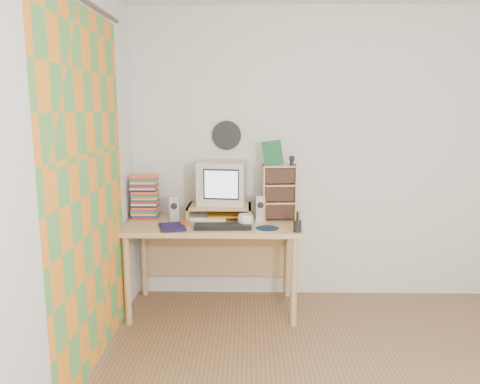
{
  "coord_description": "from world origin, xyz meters",
  "views": [
    {
      "loc": [
        -0.74,
        -2.3,
        1.66
      ],
      "look_at": [
        -0.81,
        1.33,
        1.01
      ],
      "focal_mm": 35.0,
      "sensor_mm": 36.0,
      "label": 1
    }
  ],
  "objects_px": {
    "keyboard": "(223,227)",
    "cd_rack": "(279,192)",
    "crt_monitor": "(222,183)",
    "mug": "(246,220)",
    "desk": "(213,236)",
    "diary": "(160,226)",
    "dvd_stack": "(145,200)"
  },
  "relations": [
    {
      "from": "desk",
      "to": "keyboard",
      "type": "xyz_separation_m",
      "value": [
        0.09,
        -0.27,
        0.15
      ]
    },
    {
      "from": "dvd_stack",
      "to": "cd_rack",
      "type": "xyz_separation_m",
      "value": [
        1.12,
        -0.04,
        0.08
      ]
    },
    {
      "from": "keyboard",
      "to": "cd_rack",
      "type": "bearing_deg",
      "value": 32.4
    },
    {
      "from": "keyboard",
      "to": "cd_rack",
      "type": "relative_size",
      "value": 0.96
    },
    {
      "from": "keyboard",
      "to": "cd_rack",
      "type": "distance_m",
      "value": 0.58
    },
    {
      "from": "crt_monitor",
      "to": "cd_rack",
      "type": "bearing_deg",
      "value": 1.07
    },
    {
      "from": "desk",
      "to": "cd_rack",
      "type": "height_order",
      "value": "cd_rack"
    },
    {
      "from": "keyboard",
      "to": "dvd_stack",
      "type": "distance_m",
      "value": 0.77
    },
    {
      "from": "keyboard",
      "to": "desk",
      "type": "bearing_deg",
      "value": 107.3
    },
    {
      "from": "crt_monitor",
      "to": "mug",
      "type": "relative_size",
      "value": 3.05
    },
    {
      "from": "dvd_stack",
      "to": "mug",
      "type": "bearing_deg",
      "value": -19.42
    },
    {
      "from": "crt_monitor",
      "to": "diary",
      "type": "distance_m",
      "value": 0.66
    },
    {
      "from": "desk",
      "to": "mug",
      "type": "relative_size",
      "value": 11.48
    },
    {
      "from": "keyboard",
      "to": "diary",
      "type": "bearing_deg",
      "value": -178.09
    },
    {
      "from": "desk",
      "to": "dvd_stack",
      "type": "relative_size",
      "value": 4.71
    },
    {
      "from": "desk",
      "to": "keyboard",
      "type": "height_order",
      "value": "keyboard"
    },
    {
      "from": "cd_rack",
      "to": "mug",
      "type": "relative_size",
      "value": 3.72
    },
    {
      "from": "crt_monitor",
      "to": "mug",
      "type": "xyz_separation_m",
      "value": [
        0.2,
        -0.29,
        -0.25
      ]
    },
    {
      "from": "desk",
      "to": "dvd_stack",
      "type": "bearing_deg",
      "value": 172.29
    },
    {
      "from": "cd_rack",
      "to": "mug",
      "type": "distance_m",
      "value": 0.41
    },
    {
      "from": "cd_rack",
      "to": "diary",
      "type": "height_order",
      "value": "cd_rack"
    },
    {
      "from": "diary",
      "to": "desk",
      "type": "bearing_deg",
      "value": 20.7
    },
    {
      "from": "crt_monitor",
      "to": "mug",
      "type": "distance_m",
      "value": 0.43
    },
    {
      "from": "crt_monitor",
      "to": "mug",
      "type": "height_order",
      "value": "crt_monitor"
    },
    {
      "from": "crt_monitor",
      "to": "desk",
      "type": "bearing_deg",
      "value": -122.08
    },
    {
      "from": "desk",
      "to": "crt_monitor",
      "type": "distance_m",
      "value": 0.45
    },
    {
      "from": "cd_rack",
      "to": "mug",
      "type": "height_order",
      "value": "cd_rack"
    },
    {
      "from": "keyboard",
      "to": "mug",
      "type": "distance_m",
      "value": 0.19
    },
    {
      "from": "desk",
      "to": "diary",
      "type": "relative_size",
      "value": 6.19
    },
    {
      "from": "desk",
      "to": "diary",
      "type": "height_order",
      "value": "diary"
    },
    {
      "from": "diary",
      "to": "dvd_stack",
      "type": "bearing_deg",
      "value": 100.07
    },
    {
      "from": "dvd_stack",
      "to": "cd_rack",
      "type": "bearing_deg",
      "value": -2.99
    }
  ]
}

